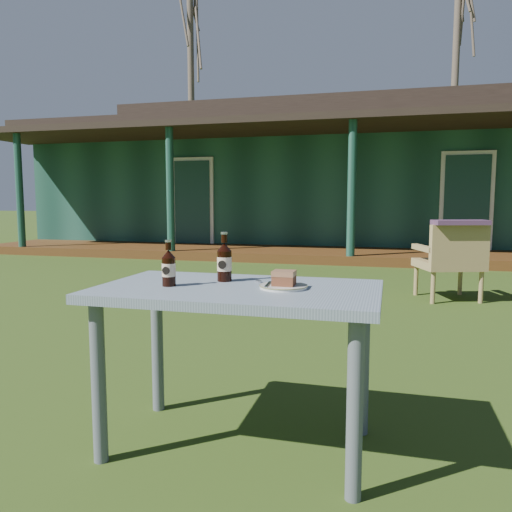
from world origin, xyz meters
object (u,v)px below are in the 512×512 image
(plate, at_px, (284,286))
(cola_bottle_near, at_px, (224,262))
(armchair_left, at_px, (452,258))
(cola_bottle_far, at_px, (169,268))
(cafe_table, at_px, (238,310))
(cake_slice, at_px, (284,278))

(plate, bearing_deg, cola_bottle_near, 159.19)
(plate, xyz_separation_m, cola_bottle_near, (-0.30, 0.11, 0.08))
(armchair_left, bearing_deg, plate, -106.36)
(plate, bearing_deg, cola_bottle_far, -171.75)
(cafe_table, relative_size, cola_bottle_near, 5.31)
(cola_bottle_near, relative_size, cola_bottle_far, 1.13)
(cake_slice, relative_size, armchair_left, 0.11)
(cola_bottle_far, bearing_deg, cafe_table, 11.52)
(plate, xyz_separation_m, cola_bottle_far, (-0.49, -0.07, 0.07))
(plate, xyz_separation_m, cake_slice, (0.00, -0.00, 0.04))
(cola_bottle_near, xyz_separation_m, cola_bottle_far, (-0.19, -0.19, -0.01))
(cafe_table, relative_size, cola_bottle_far, 6.00)
(cafe_table, height_order, cake_slice, cake_slice)
(cola_bottle_near, distance_m, armchair_left, 3.85)
(cola_bottle_near, xyz_separation_m, armchair_left, (1.38, 3.58, -0.34))
(cafe_table, bearing_deg, cola_bottle_far, -168.48)
(cola_bottle_far, xyz_separation_m, armchair_left, (1.58, 3.76, -0.33))
(cafe_table, distance_m, armchair_left, 3.92)
(cola_bottle_far, relative_size, armchair_left, 0.24)
(armchair_left, bearing_deg, cake_slice, -106.30)
(plate, distance_m, cola_bottle_near, 0.33)
(plate, height_order, cake_slice, cake_slice)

